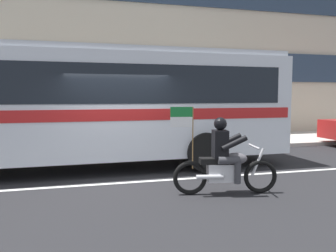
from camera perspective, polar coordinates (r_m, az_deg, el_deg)
The scene contains 7 objects.
ground_plane at distance 8.67m, azimuth -8.00°, elevation -8.33°, with size 60.00×60.00×0.00m, color black.
sidewalk_curb at distance 13.65m, azimuth -10.68°, elevation -3.15°, with size 28.00×3.80×0.15m, color #B7B2A8.
lane_center_stripe at distance 8.09m, azimuth -7.46°, elevation -9.27°, with size 26.60×0.14×0.01m, color silver.
office_building_facade at distance 16.05m, azimuth -11.63°, elevation 15.16°, with size 28.00×0.89×9.68m.
transit_bus at distance 9.57m, azimuth -13.96°, elevation 4.21°, with size 11.26×2.81×3.22m.
motorcycle_with_rider at distance 7.11m, azimuth 9.29°, elevation -5.81°, with size 2.17×0.71×1.78m.
fire_hydrant at distance 12.49m, azimuth -4.08°, elevation -1.77°, with size 0.22×0.30×0.75m.
Camera 1 is at (-1.03, -8.37, 2.00)m, focal length 36.98 mm.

